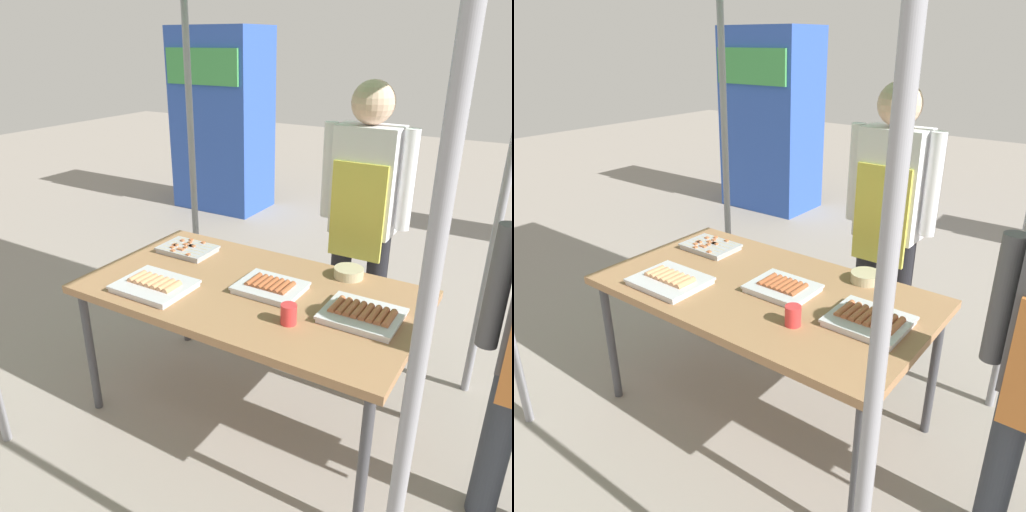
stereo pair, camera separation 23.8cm
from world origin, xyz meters
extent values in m
plane|color=gray|center=(0.00, 0.00, 0.00)|extent=(18.00, 18.00, 0.00)
cube|color=#9E724C|center=(0.00, 0.00, 0.73)|extent=(1.60, 0.90, 0.04)
cylinder|color=#3F3F44|center=(-0.74, -0.39, 0.35)|extent=(0.04, 0.04, 0.71)
cylinder|color=#3F3F44|center=(0.74, -0.39, 0.35)|extent=(0.04, 0.04, 0.71)
cylinder|color=#3F3F44|center=(-0.74, 0.39, 0.35)|extent=(0.04, 0.04, 0.71)
cylinder|color=#3F3F44|center=(0.74, 0.39, 0.35)|extent=(0.04, 0.04, 0.71)
cylinder|color=gray|center=(0.95, -0.80, 1.10)|extent=(0.04, 0.04, 2.20)
cylinder|color=gray|center=(-0.95, 0.80, 1.10)|extent=(0.04, 0.04, 2.20)
cylinder|color=gray|center=(0.95, 0.80, 1.10)|extent=(0.04, 0.04, 2.20)
cube|color=silver|center=(0.09, 0.03, 0.76)|extent=(0.30, 0.24, 0.02)
cube|color=silver|center=(0.09, 0.03, 0.78)|extent=(0.31, 0.25, 0.01)
cylinder|color=#9E512D|center=(0.00, 0.03, 0.78)|extent=(0.03, 0.13, 0.03)
cylinder|color=#9E512D|center=(0.03, 0.03, 0.78)|extent=(0.03, 0.13, 0.03)
cylinder|color=#9E512D|center=(0.06, 0.03, 0.78)|extent=(0.03, 0.13, 0.03)
cylinder|color=#9E512D|center=(0.09, 0.03, 0.78)|extent=(0.03, 0.13, 0.03)
cylinder|color=#9E512D|center=(0.12, 0.03, 0.78)|extent=(0.03, 0.13, 0.03)
cylinder|color=#9E512D|center=(0.15, 0.03, 0.78)|extent=(0.03, 0.13, 0.03)
cylinder|color=#9E512D|center=(0.18, 0.03, 0.78)|extent=(0.03, 0.13, 0.03)
cube|color=#ADADB2|center=(-0.54, 0.20, 0.76)|extent=(0.29, 0.20, 0.02)
cube|color=#ADADB2|center=(-0.54, 0.20, 0.78)|extent=(0.30, 0.22, 0.01)
cylinder|color=tan|center=(-0.54, 0.11, 0.78)|extent=(0.25, 0.01, 0.01)
cube|color=#B7663D|center=(-0.57, 0.11, 0.78)|extent=(0.02, 0.02, 0.02)
cube|color=#B7663D|center=(-0.46, 0.11, 0.78)|extent=(0.02, 0.02, 0.02)
cylinder|color=tan|center=(-0.54, 0.14, 0.78)|extent=(0.25, 0.01, 0.01)
cube|color=#B7663D|center=(-0.60, 0.14, 0.78)|extent=(0.02, 0.02, 0.02)
cube|color=#B7663D|center=(-0.53, 0.14, 0.78)|extent=(0.02, 0.02, 0.02)
cube|color=#B7663D|center=(-0.55, 0.14, 0.78)|extent=(0.02, 0.02, 0.02)
cylinder|color=tan|center=(-0.54, 0.18, 0.78)|extent=(0.25, 0.01, 0.01)
cube|color=#B7663D|center=(-0.60, 0.18, 0.78)|extent=(0.02, 0.02, 0.02)
cube|color=#B7663D|center=(-0.54, 0.18, 0.78)|extent=(0.02, 0.02, 0.02)
cube|color=#B7663D|center=(-0.61, 0.18, 0.78)|extent=(0.02, 0.02, 0.02)
cylinder|color=tan|center=(-0.54, 0.21, 0.78)|extent=(0.25, 0.01, 0.01)
cube|color=#B7663D|center=(-0.51, 0.21, 0.78)|extent=(0.02, 0.02, 0.02)
cube|color=#B7663D|center=(-0.53, 0.21, 0.78)|extent=(0.02, 0.02, 0.02)
cube|color=#B7663D|center=(-0.56, 0.21, 0.78)|extent=(0.02, 0.02, 0.02)
cube|color=#B7663D|center=(-0.52, 0.21, 0.78)|extent=(0.02, 0.02, 0.02)
cylinder|color=tan|center=(-0.54, 0.25, 0.78)|extent=(0.25, 0.01, 0.01)
cube|color=#B7663D|center=(-0.56, 0.25, 0.78)|extent=(0.02, 0.02, 0.02)
cube|color=#B7663D|center=(-0.62, 0.25, 0.78)|extent=(0.02, 0.02, 0.02)
cylinder|color=tan|center=(-0.54, 0.29, 0.78)|extent=(0.25, 0.01, 0.01)
cube|color=#B7663D|center=(-0.49, 0.29, 0.78)|extent=(0.02, 0.02, 0.02)
cube|color=#B7663D|center=(-0.58, 0.29, 0.78)|extent=(0.02, 0.02, 0.02)
cube|color=silver|center=(-0.39, -0.24, 0.76)|extent=(0.33, 0.27, 0.02)
cube|color=silver|center=(-0.39, -0.24, 0.78)|extent=(0.35, 0.29, 0.01)
cylinder|color=tan|center=(-0.50, -0.24, 0.79)|extent=(0.03, 0.11, 0.03)
cylinder|color=tan|center=(-0.46, -0.24, 0.79)|extent=(0.03, 0.11, 0.03)
cylinder|color=tan|center=(-0.42, -0.24, 0.79)|extent=(0.03, 0.11, 0.03)
cylinder|color=tan|center=(-0.39, -0.24, 0.79)|extent=(0.03, 0.11, 0.03)
cylinder|color=tan|center=(-0.35, -0.24, 0.79)|extent=(0.03, 0.11, 0.03)
cylinder|color=tan|center=(-0.32, -0.24, 0.79)|extent=(0.03, 0.11, 0.03)
cylinder|color=tan|center=(-0.28, -0.24, 0.79)|extent=(0.03, 0.11, 0.03)
cube|color=silver|center=(0.56, 0.00, 0.76)|extent=(0.31, 0.26, 0.02)
cube|color=silver|center=(0.56, 0.00, 0.78)|extent=(0.33, 0.27, 0.01)
cylinder|color=#B7663D|center=(0.44, 0.00, 0.79)|extent=(0.03, 0.14, 0.03)
cylinder|color=#B7663D|center=(0.47, 0.00, 0.79)|extent=(0.03, 0.14, 0.03)
cylinder|color=#B7663D|center=(0.51, 0.00, 0.79)|extent=(0.03, 0.14, 0.03)
cylinder|color=#B7663D|center=(0.54, 0.00, 0.79)|extent=(0.03, 0.14, 0.03)
cylinder|color=#B7663D|center=(0.57, 0.00, 0.79)|extent=(0.03, 0.14, 0.03)
cylinder|color=#B7663D|center=(0.61, 0.00, 0.79)|extent=(0.03, 0.14, 0.03)
cylinder|color=#B7663D|center=(0.64, 0.00, 0.79)|extent=(0.03, 0.14, 0.03)
cylinder|color=#B7663D|center=(0.68, 0.00, 0.79)|extent=(0.03, 0.14, 0.03)
cylinder|color=#BFB28C|center=(0.36, 0.36, 0.77)|extent=(0.15, 0.15, 0.05)
cylinder|color=red|center=(0.31, -0.19, 0.79)|extent=(0.07, 0.07, 0.09)
cylinder|color=black|center=(0.16, 0.77, 0.42)|extent=(0.12, 0.12, 0.84)
cylinder|color=black|center=(0.38, 0.77, 0.42)|extent=(0.12, 0.12, 0.84)
cube|color=white|center=(0.27, 0.77, 1.14)|extent=(0.34, 0.20, 0.60)
cube|color=#D8CC4C|center=(0.27, 0.66, 0.99)|extent=(0.30, 0.02, 0.54)
cylinder|color=white|center=(0.05, 0.77, 1.17)|extent=(0.08, 0.08, 0.54)
cylinder|color=white|center=(0.49, 0.77, 1.17)|extent=(0.08, 0.08, 0.54)
sphere|color=#D8B293|center=(0.27, 0.77, 1.55)|extent=(0.23, 0.23, 0.23)
cylinder|color=#333842|center=(1.16, -0.02, 0.37)|extent=(0.12, 0.12, 0.75)
cylinder|color=#4C4C51|center=(1.05, -0.02, 1.04)|extent=(0.08, 0.08, 0.48)
cube|color=#2D51B2|center=(-2.20, 2.97, 0.99)|extent=(1.00, 0.68, 1.99)
cube|color=#3F994C|center=(-2.20, 2.61, 1.59)|extent=(0.90, 0.03, 0.36)
camera|label=1|loc=(1.13, -1.82, 1.85)|focal=35.09mm
camera|label=2|loc=(1.32, -1.69, 1.85)|focal=35.09mm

